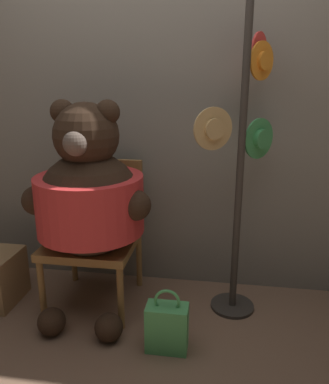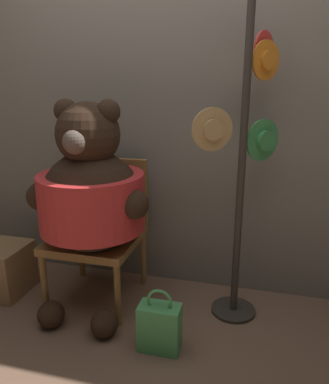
% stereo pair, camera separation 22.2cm
% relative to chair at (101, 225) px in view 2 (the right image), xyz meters
% --- Properties ---
extents(ground_plane, '(14.00, 14.00, 0.00)m').
position_rel_chair_xyz_m(ground_plane, '(0.35, -0.28, -0.50)').
color(ground_plane, brown).
extents(wall_back, '(8.00, 0.10, 2.57)m').
position_rel_chair_xyz_m(wall_back, '(0.35, 0.33, 0.79)').
color(wall_back, slate).
rests_on(wall_back, ground_plane).
extents(chair, '(0.55, 0.56, 0.92)m').
position_rel_chair_xyz_m(chair, '(0.00, 0.00, 0.00)').
color(chair, olive).
rests_on(chair, ground_plane).
extents(teddy_bear, '(0.77, 0.68, 1.33)m').
position_rel_chair_xyz_m(teddy_bear, '(0.03, -0.18, 0.27)').
color(teddy_bear, black).
rests_on(teddy_bear, ground_plane).
extents(hat_display_rack, '(0.46, 0.41, 1.87)m').
position_rel_chair_xyz_m(hat_display_rack, '(0.92, 0.01, 0.49)').
color(hat_display_rack, '#332D28').
rests_on(hat_display_rack, ground_plane).
extents(handbag_on_ground, '(0.23, 0.13, 0.37)m').
position_rel_chair_xyz_m(handbag_on_ground, '(0.54, -0.48, -0.36)').
color(handbag_on_ground, '#479E56').
rests_on(handbag_on_ground, ground_plane).
extents(wooden_crate, '(0.34, 0.34, 0.34)m').
position_rel_chair_xyz_m(wooden_crate, '(-0.68, -0.18, -0.32)').
color(wooden_crate, '#937047').
rests_on(wooden_crate, ground_plane).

